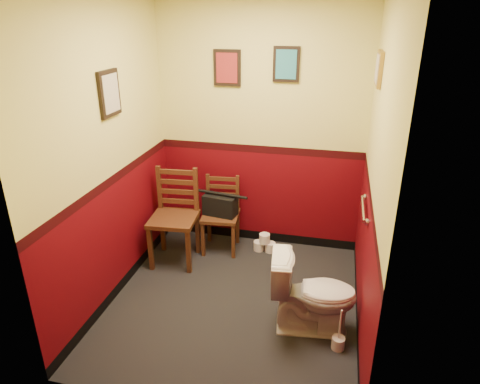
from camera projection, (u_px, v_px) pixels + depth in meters
The scene contains 16 objects.
floor at pixel (234, 301), 3.96m from camera, with size 2.20×2.40×0.00m, color black.
wall_back at pixel (260, 127), 4.51m from camera, with size 2.20×2.70×0.00m, color #51050C.
wall_front at pixel (181, 234), 2.36m from camera, with size 2.20×2.70×0.00m, color #51050C.
wall_left at pixel (109, 154), 3.66m from camera, with size 2.40×2.70×0.00m, color #51050C.
wall_right at pixel (375, 175), 3.20m from camera, with size 2.40×2.70×0.00m, color #51050C.
grab_bar at pixel (364, 209), 3.59m from camera, with size 0.05×0.56×0.06m.
framed_print_back_a at pixel (227, 68), 4.33m from camera, with size 0.28×0.04×0.36m.
framed_print_back_b at pixel (286, 64), 4.18m from camera, with size 0.26×0.04×0.34m.
framed_print_left at pixel (110, 93), 3.55m from camera, with size 0.04×0.30×0.38m.
framed_print_right at pixel (379, 69), 3.47m from camera, with size 0.04×0.34×0.28m.
toilet at pixel (313, 294), 3.49m from camera, with size 0.40×0.71×0.69m, color white.
toilet_brush at pixel (338, 342), 3.39m from camera, with size 0.10×0.10×0.37m.
chair_left at pixel (175, 217), 4.46m from camera, with size 0.50×0.50×0.99m.
chair_right at pixel (221, 214), 4.71m from camera, with size 0.42×0.42×0.83m.
handbag at pixel (220, 205), 4.62m from camera, with size 0.38×0.23×0.26m.
tp_stack at pixel (264, 244), 4.76m from camera, with size 0.25×0.13×0.21m.
Camera 1 is at (0.79, -3.15, 2.48)m, focal length 32.00 mm.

